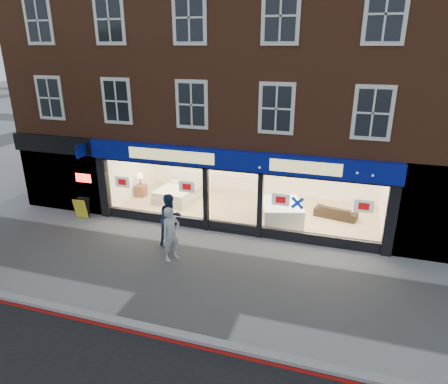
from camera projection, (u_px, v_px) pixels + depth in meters
The scene contains 12 objects.
ground at pixel (205, 274), 12.57m from camera, with size 120.00×120.00×0.00m, color gray.
kerb_line at pixel (161, 339), 9.80m from camera, with size 60.00×0.10×0.01m, color #8C0A07.
kerb_stone at pixel (165, 332), 9.96m from camera, with size 60.00×0.25×0.12m, color gray.
showroom_floor at pixel (247, 210), 17.24m from camera, with size 11.00×4.50×0.10m, color tan.
building at pixel (260, 47), 16.43m from camera, with size 19.00×8.26×10.30m.
display_bed at pixel (178, 193), 18.21m from camera, with size 1.85×2.18×1.14m.
bedside_table at pixel (141, 190), 18.60m from camera, with size 0.45×0.45×0.55m, color brown.
mattress_stack at pixel (281, 212), 15.99m from camera, with size 2.05×2.31×0.76m.
sofa at pixel (336, 212), 16.33m from camera, with size 1.70×0.66×0.50m, color black.
a_board at pixel (82, 208), 16.49m from camera, with size 0.56×0.36×0.85m, color yellow.
pedestrian_grey at pixel (171, 234), 13.13m from camera, with size 0.68×0.44×1.86m, color #AEB0B6.
pedestrian_blue at pixel (171, 219), 14.16m from camera, with size 0.92×0.72×1.90m, color #1B284C.
Camera 1 is at (3.86, -10.18, 6.82)m, focal length 32.00 mm.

